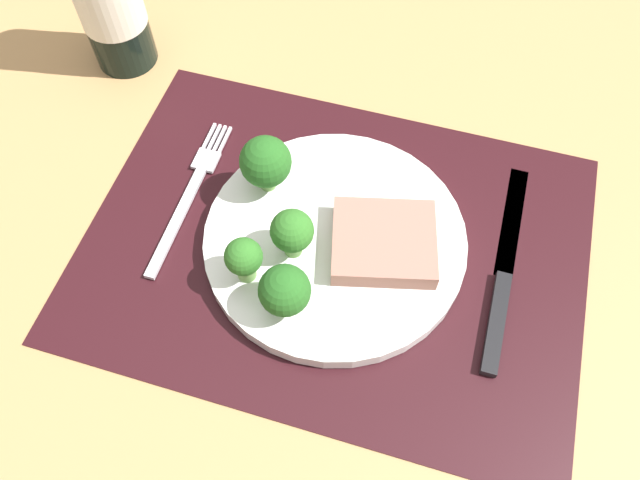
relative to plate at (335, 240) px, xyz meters
The scene contains 10 objects.
ground_plane 2.60cm from the plate, ahead, with size 140.00×110.00×3.00cm, color tan.
placemat 0.95cm from the plate, ahead, with size 47.51×35.16×0.30cm, color black.
plate is the anchor object (origin of this frame).
steak 4.96cm from the plate, ahead, with size 9.43×8.38×2.04cm, color #9E6B5B.
broccoli_near_steak 9.81cm from the plate, 136.44° to the right, with size 3.40×3.40×5.07cm.
broccoli_back_left 9.53cm from the plate, 104.28° to the right, with size 4.50×4.50×5.70cm.
broccoli_near_fork 5.88cm from the plate, 141.38° to the right, with size 3.95×3.95×5.48cm.
broccoli_center 9.84cm from the plate, 154.75° to the left, with size 4.97×4.97×6.28cm.
fork 15.64cm from the plate, behind, with size 2.40×19.20×0.50cm.
knife 16.05cm from the plate, ahead, with size 1.80×23.00×0.80cm.
Camera 1 is at (7.10, -29.17, 51.90)cm, focal length 34.82 mm.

